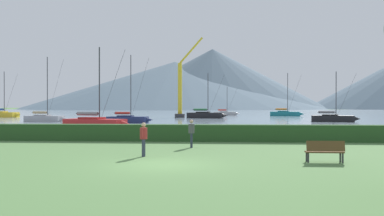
# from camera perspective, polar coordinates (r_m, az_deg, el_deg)

# --- Properties ---
(ground_plane) EXTENTS (1000.00, 1000.00, 0.00)m
(ground_plane) POSITION_cam_1_polar(r_m,az_deg,el_deg) (16.51, -4.23, -8.25)
(ground_plane) COLOR #517A42
(harbor_water) EXTENTS (320.00, 246.00, 0.00)m
(harbor_water) POSITION_cam_1_polar(r_m,az_deg,el_deg) (153.21, 2.77, -0.62)
(harbor_water) COLOR #8499A8
(harbor_water) RESTS_ON ground_plane
(hedge_line) EXTENTS (80.00, 1.20, 1.15)m
(hedge_line) POSITION_cam_1_polar(r_m,az_deg,el_deg) (27.33, -1.08, -3.64)
(hedge_line) COLOR #284C23
(hedge_line) RESTS_ON ground_plane
(sailboat_slip_1) EXTENTS (6.99, 2.99, 10.03)m
(sailboat_slip_1) POSITION_cam_1_polar(r_m,az_deg,el_deg) (64.43, -20.67, -1.38)
(sailboat_slip_1) COLOR #9E9EA3
(sailboat_slip_1) RESTS_ON harbor_water
(sailboat_slip_2) EXTENTS (7.31, 3.28, 7.77)m
(sailboat_slip_2) POSITION_cam_1_polar(r_m,az_deg,el_deg) (64.14, 19.91, -1.39)
(sailboat_slip_2) COLOR black
(sailboat_slip_2) RESTS_ON harbor_water
(sailboat_slip_3) EXTENTS (6.85, 2.76, 9.85)m
(sailboat_slip_3) POSITION_cam_1_polar(r_m,az_deg,el_deg) (57.44, -9.30, -1.58)
(sailboat_slip_3) COLOR navy
(sailboat_slip_3) RESTS_ON harbor_water
(sailboat_slip_5) EXTENTS (8.28, 3.39, 9.89)m
(sailboat_slip_5) POSITION_cam_1_polar(r_m,az_deg,el_deg) (93.99, -25.97, -0.82)
(sailboat_slip_5) COLOR gold
(sailboat_slip_5) RESTS_ON harbor_water
(sailboat_slip_6) EXTENTS (8.06, 4.47, 10.45)m
(sailboat_slip_6) POSITION_cam_1_polar(r_m,az_deg,el_deg) (97.46, 13.51, -0.76)
(sailboat_slip_6) COLOR #19707A
(sailboat_slip_6) RESTS_ON harbor_water
(sailboat_slip_8) EXTENTS (7.86, 4.16, 8.75)m
(sailboat_slip_8) POSITION_cam_1_polar(r_m,az_deg,el_deg) (43.18, -13.88, -2.12)
(sailboat_slip_8) COLOR red
(sailboat_slip_8) RESTS_ON harbor_water
(sailboat_slip_9) EXTENTS (6.79, 3.28, 7.52)m
(sailboat_slip_9) POSITION_cam_1_polar(r_m,az_deg,el_deg) (102.97, 4.93, -0.76)
(sailboat_slip_9) COLOR #9E9EA3
(sailboat_slip_9) RESTS_ON harbor_water
(sailboat_slip_10) EXTENTS (8.34, 3.84, 9.10)m
(sailboat_slip_10) POSITION_cam_1_polar(r_m,az_deg,el_deg) (78.64, 2.00, -1.00)
(sailboat_slip_10) COLOR black
(sailboat_slip_10) RESTS_ON harbor_water
(park_bench_under_tree) EXTENTS (1.62, 0.48, 0.95)m
(park_bench_under_tree) POSITION_cam_1_polar(r_m,az_deg,el_deg) (17.95, 18.83, -5.87)
(park_bench_under_tree) COLOR brown
(park_bench_under_tree) RESTS_ON ground_plane
(person_seated_viewer) EXTENTS (0.36, 0.57, 1.65)m
(person_seated_viewer) POSITION_cam_1_polar(r_m,az_deg,el_deg) (19.11, -7.08, -4.15)
(person_seated_viewer) COLOR #2D3347
(person_seated_viewer) RESTS_ON ground_plane
(person_standing_walker) EXTENTS (0.36, 0.57, 1.65)m
(person_standing_walker) POSITION_cam_1_polar(r_m,az_deg,el_deg) (22.98, -0.08, -3.40)
(person_standing_walker) COLOR #2D3347
(person_standing_walker) RESTS_ON ground_plane
(dock_crane) EXTENTS (5.87, 2.00, 16.97)m
(dock_crane) POSITION_cam_1_polar(r_m,az_deg,el_deg) (82.55, -1.63, 2.17)
(dock_crane) COLOR #333338
(dock_crane) RESTS_ON ground_plane
(distant_hill_west_ridge) EXTENTS (194.73, 194.73, 52.35)m
(distant_hill_west_ridge) POSITION_cam_1_polar(r_m,az_deg,el_deg) (342.49, 3.01, 4.27)
(distant_hill_west_ridge) COLOR #4C6070
(distant_hill_west_ridge) RESTS_ON ground_plane
(distant_hill_central_peak) EXTENTS (254.77, 254.77, 40.97)m
(distant_hill_central_peak) POSITION_cam_1_polar(r_m,az_deg,el_deg) (340.66, -2.51, 3.33)
(distant_hill_central_peak) COLOR #4C6070
(distant_hill_central_peak) RESTS_ON ground_plane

